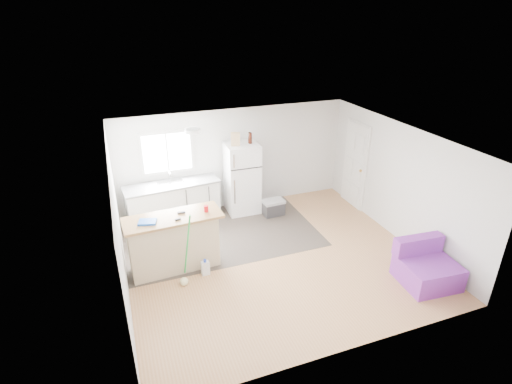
# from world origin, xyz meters

# --- Properties ---
(room) EXTENTS (5.51, 5.01, 2.41)m
(room) POSITION_xyz_m (0.00, 0.00, 1.20)
(room) COLOR #AA7347
(room) RESTS_ON ground
(vinyl_zone) EXTENTS (4.05, 2.50, 0.00)m
(vinyl_zone) POSITION_xyz_m (-0.73, 1.25, 0.00)
(vinyl_zone) COLOR #38312A
(vinyl_zone) RESTS_ON floor
(window) EXTENTS (1.18, 0.06, 0.98)m
(window) POSITION_xyz_m (-1.55, 2.49, 1.55)
(window) COLOR white
(window) RESTS_ON back_wall
(interior_door) EXTENTS (0.11, 0.92, 2.10)m
(interior_door) POSITION_xyz_m (2.72, 1.55, 1.02)
(interior_door) COLOR white
(interior_door) RESTS_ON right_wall
(ceiling_fixture) EXTENTS (0.30, 0.30, 0.07)m
(ceiling_fixture) POSITION_xyz_m (-1.20, 1.20, 2.36)
(ceiling_fixture) COLOR white
(ceiling_fixture) RESTS_ON ceiling
(kitchen_cabinets) EXTENTS (2.14, 0.84, 1.21)m
(kitchen_cabinets) POSITION_xyz_m (-1.56, 2.18, 0.47)
(kitchen_cabinets) COLOR white
(kitchen_cabinets) RESTS_ON floor
(peninsula) EXTENTS (1.78, 0.76, 1.07)m
(peninsula) POSITION_xyz_m (-1.86, 0.37, 0.54)
(peninsula) COLOR #C9B791
(peninsula) RESTS_ON floor
(refrigerator) EXTENTS (0.75, 0.71, 1.67)m
(refrigerator) POSITION_xyz_m (0.06, 2.14, 0.84)
(refrigerator) COLOR white
(refrigerator) RESTS_ON floor
(cooler) EXTENTS (0.51, 0.36, 0.38)m
(cooler) POSITION_xyz_m (0.67, 1.67, 0.19)
(cooler) COLOR #2D2D30
(cooler) RESTS_ON floor
(purple_seat) EXTENTS (0.99, 0.94, 0.76)m
(purple_seat) POSITION_xyz_m (2.24, -1.59, 0.28)
(purple_seat) COLOR purple
(purple_seat) RESTS_ON floor
(cleaner_jug) EXTENTS (0.15, 0.11, 0.32)m
(cleaner_jug) POSITION_xyz_m (-1.38, -0.05, 0.14)
(cleaner_jug) COLOR silver
(cleaner_jug) RESTS_ON floor
(mop) EXTENTS (0.29, 0.38, 1.38)m
(mop) POSITION_xyz_m (-1.78, -0.18, 0.23)
(mop) COLOR green
(mop) RESTS_ON floor
(red_cup) EXTENTS (0.10, 0.10, 0.12)m
(red_cup) POSITION_xyz_m (-1.22, 0.35, 1.13)
(red_cup) COLOR red
(red_cup) RESTS_ON peninsula
(blue_tray) EXTENTS (0.35, 0.29, 0.04)m
(blue_tray) POSITION_xyz_m (-2.27, 0.30, 1.09)
(blue_tray) COLOR blue
(blue_tray) RESTS_ON peninsula
(tool_a) EXTENTS (0.14, 0.06, 0.03)m
(tool_a) POSITION_xyz_m (-1.66, 0.45, 1.09)
(tool_a) COLOR black
(tool_a) RESTS_ON peninsula
(tool_b) EXTENTS (0.11, 0.06, 0.03)m
(tool_b) POSITION_xyz_m (-1.76, 0.21, 1.09)
(tool_b) COLOR black
(tool_b) RESTS_ON peninsula
(cardboard_box) EXTENTS (0.22, 0.16, 0.30)m
(cardboard_box) POSITION_xyz_m (-0.10, 2.07, 1.82)
(cardboard_box) COLOR tan
(cardboard_box) RESTS_ON refrigerator
(bottle_left) EXTENTS (0.09, 0.09, 0.25)m
(bottle_left) POSITION_xyz_m (0.26, 2.09, 1.80)
(bottle_left) COLOR #351209
(bottle_left) RESTS_ON refrigerator
(bottle_right) EXTENTS (0.09, 0.09, 0.25)m
(bottle_right) POSITION_xyz_m (0.25, 2.13, 1.80)
(bottle_right) COLOR #351209
(bottle_right) RESTS_ON refrigerator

